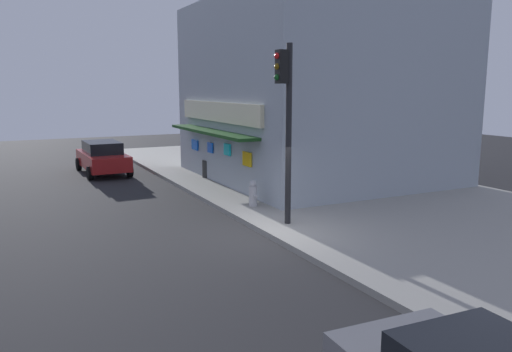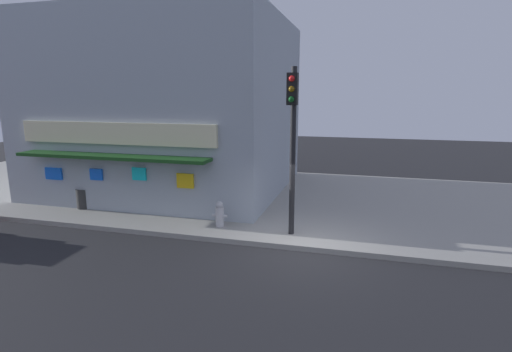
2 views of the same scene
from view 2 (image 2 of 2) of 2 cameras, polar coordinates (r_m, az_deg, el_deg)
The scene contains 6 objects.
ground_plane at distance 12.23m, azimuth 6.86°, elevation -10.79°, with size 65.72×65.72×0.00m, color #232326.
sidewalk at distance 17.54m, azimuth 9.60°, elevation -3.56°, with size 43.82×11.32×0.17m, color gray.
corner_building at distance 19.65m, azimuth -11.88°, elevation 9.78°, with size 10.63×10.28×7.81m.
traffic_light at distance 12.34m, azimuth 5.30°, elevation 6.58°, with size 0.32×0.58×5.32m.
fire_hydrant at distance 13.75m, azimuth -5.27°, elevation -5.50°, with size 0.54×0.30×0.90m.
trash_can at distance 17.31m, azimuth -23.59°, elevation -2.97°, with size 0.55×0.55×0.79m, color #2D2D2D.
Camera 2 is at (1.55, -11.19, 4.68)m, focal length 27.74 mm.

